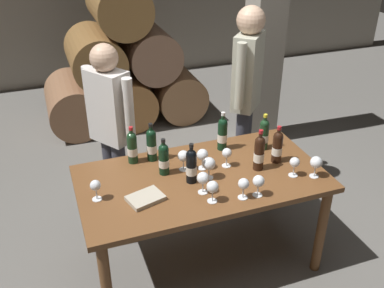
# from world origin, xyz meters

# --- Properties ---
(ground_plane) EXTENTS (14.00, 14.00, 0.00)m
(ground_plane) POSITION_xyz_m (0.00, 0.00, 0.00)
(ground_plane) COLOR #66635E
(barrel_stack) EXTENTS (1.86, 0.90, 1.69)m
(barrel_stack) POSITION_xyz_m (0.00, 2.60, 0.66)
(barrel_stack) COLOR #8A6043
(barrel_stack) RESTS_ON ground_plane
(stone_pillar) EXTENTS (0.32, 0.32, 2.60)m
(stone_pillar) POSITION_xyz_m (1.30, 1.60, 1.30)
(stone_pillar) COLOR gray
(stone_pillar) RESTS_ON ground_plane
(dining_table) EXTENTS (1.70, 0.90, 0.76)m
(dining_table) POSITION_xyz_m (0.00, 0.00, 0.67)
(dining_table) COLOR brown
(dining_table) RESTS_ON ground_plane
(wine_bottle_0) EXTENTS (0.07, 0.07, 0.29)m
(wine_bottle_0) POSITION_xyz_m (0.58, 0.00, 0.88)
(wine_bottle_0) COLOR black
(wine_bottle_0) RESTS_ON dining_table
(wine_bottle_1) EXTENTS (0.07, 0.07, 0.29)m
(wine_bottle_1) POSITION_xyz_m (-0.09, -0.03, 0.89)
(wine_bottle_1) COLOR black
(wine_bottle_1) RESTS_ON dining_table
(wine_bottle_2) EXTENTS (0.07, 0.07, 0.29)m
(wine_bottle_2) POSITION_xyz_m (0.58, 0.20, 0.89)
(wine_bottle_2) COLOR #19381E
(wine_bottle_2) RESTS_ON dining_table
(wine_bottle_3) EXTENTS (0.07, 0.07, 0.29)m
(wine_bottle_3) POSITION_xyz_m (-0.40, 0.35, 0.88)
(wine_bottle_3) COLOR #19381E
(wine_bottle_3) RESTS_ON dining_table
(wine_bottle_4) EXTENTS (0.07, 0.07, 0.31)m
(wine_bottle_4) POSITION_xyz_m (0.41, -0.04, 0.89)
(wine_bottle_4) COLOR black
(wine_bottle_4) RESTS_ON dining_table
(wine_bottle_5) EXTENTS (0.07, 0.07, 0.31)m
(wine_bottle_5) POSITION_xyz_m (0.28, 0.30, 0.89)
(wine_bottle_5) COLOR black
(wine_bottle_5) RESTS_ON dining_table
(wine_bottle_6) EXTENTS (0.07, 0.07, 0.30)m
(wine_bottle_6) POSITION_xyz_m (-0.26, 0.33, 0.89)
(wine_bottle_6) COLOR black
(wine_bottle_6) RESTS_ON dining_table
(wine_bottle_7) EXTENTS (0.07, 0.07, 0.27)m
(wine_bottle_7) POSITION_xyz_m (-0.23, 0.13, 0.88)
(wine_bottle_7) COLOR black
(wine_bottle_7) RESTS_ON dining_table
(wine_glass_0) EXTENTS (0.08, 0.08, 0.15)m
(wine_glass_0) POSITION_xyz_m (-0.04, -0.29, 0.87)
(wine_glass_0) COLOR white
(wine_glass_0) RESTS_ON dining_table
(wine_glass_1) EXTENTS (0.08, 0.08, 0.16)m
(wine_glass_1) POSITION_xyz_m (0.04, 0.09, 0.87)
(wine_glass_1) COLOR white
(wine_glass_1) RESTS_ON dining_table
(wine_glass_2) EXTENTS (0.08, 0.08, 0.15)m
(wine_glass_2) POSITION_xyz_m (0.26, -0.33, 0.87)
(wine_glass_2) COLOR white
(wine_glass_2) RESTS_ON dining_table
(wine_glass_3) EXTENTS (0.08, 0.08, 0.15)m
(wine_glass_3) POSITION_xyz_m (-0.06, -0.18, 0.87)
(wine_glass_3) COLOR white
(wine_glass_3) RESTS_ON dining_table
(wine_glass_4) EXTENTS (0.07, 0.07, 0.14)m
(wine_glass_4) POSITION_xyz_m (0.60, -0.21, 0.86)
(wine_glass_4) COLOR white
(wine_glass_4) RESTS_ON dining_table
(wine_glass_5) EXTENTS (0.07, 0.07, 0.15)m
(wine_glass_5) POSITION_xyz_m (0.16, -0.32, 0.86)
(wine_glass_5) COLOR white
(wine_glass_5) RESTS_ON dining_table
(wine_glass_6) EXTENTS (0.07, 0.07, 0.14)m
(wine_glass_6) POSITION_xyz_m (0.21, 0.06, 0.86)
(wine_glass_6) COLOR white
(wine_glass_6) RESTS_ON dining_table
(wine_glass_7) EXTENTS (0.08, 0.08, 0.15)m
(wine_glass_7) POSITION_xyz_m (-0.09, 0.12, 0.87)
(wine_glass_7) COLOR white
(wine_glass_7) RESTS_ON dining_table
(wine_glass_8) EXTENTS (0.09, 0.09, 0.16)m
(wine_glass_8) POSITION_xyz_m (0.04, -0.04, 0.87)
(wine_glass_8) COLOR white
(wine_glass_8) RESTS_ON dining_table
(wine_glass_9) EXTENTS (0.08, 0.08, 0.16)m
(wine_glass_9) POSITION_xyz_m (0.73, -0.27, 0.87)
(wine_glass_9) COLOR white
(wine_glass_9) RESTS_ON dining_table
(wine_glass_10) EXTENTS (0.07, 0.07, 0.14)m
(wine_glass_10) POSITION_xyz_m (-0.72, -0.02, 0.86)
(wine_glass_10) COLOR white
(wine_glass_10) RESTS_ON dining_table
(tasting_notebook) EXTENTS (0.26, 0.21, 0.03)m
(tasting_notebook) POSITION_xyz_m (-0.44, -0.13, 0.77)
(tasting_notebook) COLOR #B2A893
(tasting_notebook) RESTS_ON dining_table
(sommelier_presenting) EXTENTS (0.36, 0.38, 1.72)m
(sommelier_presenting) POSITION_xyz_m (0.69, 0.75, 1.04)
(sommelier_presenting) COLOR #383842
(sommelier_presenting) RESTS_ON ground_plane
(taster_seated_left) EXTENTS (0.33, 0.42, 1.54)m
(taster_seated_left) POSITION_xyz_m (-0.48, 0.72, 0.92)
(taster_seated_left) COLOR #383842
(taster_seated_left) RESTS_ON ground_plane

